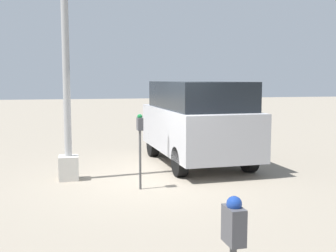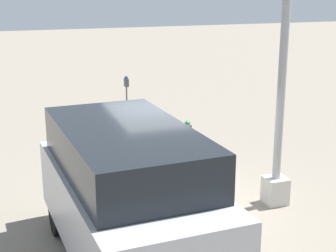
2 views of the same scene
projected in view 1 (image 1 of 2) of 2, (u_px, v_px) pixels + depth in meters
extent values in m
plane|color=gray|center=(157.00, 182.00, 9.40)|extent=(80.00, 80.00, 0.00)
cylinder|color=#4C4C4C|center=(140.00, 160.00, 8.75)|extent=(0.05, 0.05, 1.24)
cube|color=#47474C|center=(140.00, 124.00, 8.66)|extent=(0.20, 0.12, 0.26)
sphere|color=#14662D|center=(140.00, 117.00, 8.65)|extent=(0.11, 0.11, 0.11)
cube|color=#47474C|center=(234.00, 225.00, 2.90)|extent=(0.20, 0.12, 0.26)
sphere|color=navy|center=(234.00, 204.00, 2.88)|extent=(0.11, 0.11, 0.11)
cube|color=beige|center=(69.00, 168.00, 9.62)|extent=(0.44, 0.44, 0.55)
cylinder|color=#9E9E9E|center=(65.00, 43.00, 9.30)|extent=(0.16, 0.16, 5.06)
cube|color=#B2B2B7|center=(197.00, 130.00, 11.43)|extent=(4.54, 2.29, 1.15)
cube|color=black|center=(198.00, 95.00, 11.22)|extent=(3.65, 2.08, 0.72)
cube|color=orange|center=(154.00, 136.00, 13.37)|extent=(0.09, 0.12, 0.20)
cylinder|color=black|center=(153.00, 144.00, 12.57)|extent=(0.72, 0.29, 0.71)
cylinder|color=black|center=(209.00, 142.00, 13.04)|extent=(0.72, 0.29, 0.71)
cylinder|color=black|center=(180.00, 162.00, 9.94)|extent=(0.72, 0.29, 0.71)
cylinder|color=black|center=(249.00, 158.00, 10.41)|extent=(0.72, 0.29, 0.71)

